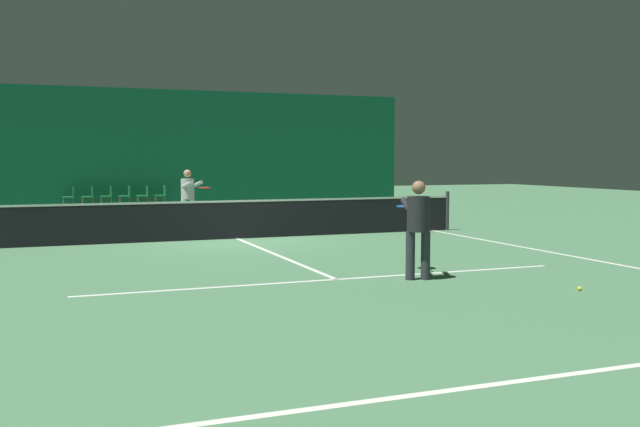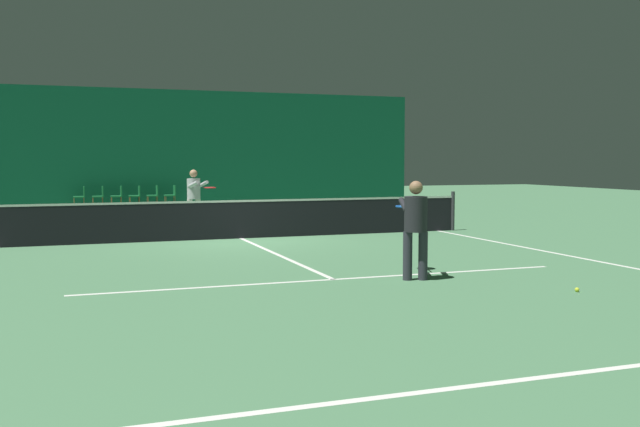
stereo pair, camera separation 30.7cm
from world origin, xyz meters
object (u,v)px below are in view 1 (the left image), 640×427
courtside_chair_1 (89,195)px  tennis_net (237,218)px  player_far (188,194)px  courtside_chair_0 (70,195)px  courtside_chair_5 (162,194)px  courtside_chair_3 (126,194)px  tennis_ball (580,289)px  player_near (418,222)px  courtside_chair_2 (108,195)px  courtside_chair_4 (144,194)px

courtside_chair_1 → tennis_net: bearing=11.3°
player_far → courtside_chair_0: 10.62m
courtside_chair_1 → courtside_chair_5: (2.94, 0.00, 0.00)m
courtside_chair_3 → tennis_ball: courtside_chair_3 is taller
player_near → courtside_chair_0: 20.98m
courtside_chair_5 → tennis_ball: courtside_chair_5 is taller
player_near → tennis_ball: 2.66m
player_far → tennis_ball: 12.56m
tennis_net → courtside_chair_1: 13.86m
courtside_chair_1 → courtside_chair_0: bearing=-90.0°
courtside_chair_2 → courtside_chair_0: bearing=-90.0°
courtside_chair_1 → tennis_ball: bearing=14.4°
courtside_chair_1 → courtside_chair_3: bearing=90.0°
courtside_chair_5 → player_far: bearing=-4.4°
player_far → courtside_chair_4: (0.05, 10.21, -0.48)m
player_near → courtside_chair_1: player_near is taller
player_far → courtside_chair_4: size_ratio=1.97×
player_near → courtside_chair_4: size_ratio=1.91×
courtside_chair_0 → tennis_ball: 23.14m
tennis_net → courtside_chair_1: tennis_net is taller
player_near → courtside_chair_1: 20.82m
player_far → tennis_net: bearing=-8.2°
player_near → courtside_chair_1: size_ratio=1.91×
courtside_chair_0 → courtside_chair_5: (3.68, 0.00, 0.00)m
courtside_chair_3 → courtside_chair_5: size_ratio=1.00×
player_near → courtside_chair_4: player_near is taller
player_near → tennis_ball: bearing=-119.3°
courtside_chair_4 → courtside_chair_5: size_ratio=1.00×
tennis_net → courtside_chair_3: bearing=95.2°
courtside_chair_0 → courtside_chair_5: same height
courtside_chair_3 → courtside_chair_4: bearing=90.0°
courtside_chair_5 → tennis_net: bearing=-1.0°
courtside_chair_3 → courtside_chair_4: (0.74, 0.00, 0.00)m
courtside_chair_0 → tennis_net: bearing=14.2°
courtside_chair_3 → courtside_chair_5: bearing=90.0°
player_far → courtside_chair_2: 10.32m
courtside_chair_1 → courtside_chair_4: (2.21, 0.00, 0.00)m
courtside_chair_4 → tennis_net: bearing=2.1°
player_near → courtside_chair_3: size_ratio=1.91×
player_far → courtside_chair_3: (-0.68, 10.21, -0.48)m
courtside_chair_3 → courtside_chair_4: same height
tennis_ball → courtside_chair_5: bearing=97.1°
player_near → courtside_chair_2: bearing=25.2°
tennis_net → tennis_ball: 9.15m
player_near → player_far: (-1.79, 10.23, 0.03)m
courtside_chair_1 → courtside_chair_3: (1.47, 0.00, 0.00)m
courtside_chair_0 → courtside_chair_4: size_ratio=1.00×
player_near → courtside_chair_2: (-3.21, 20.44, -0.45)m
courtside_chair_2 → courtside_chair_4: size_ratio=1.00×
tennis_net → courtside_chair_4: (-0.50, 13.60, -0.03)m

